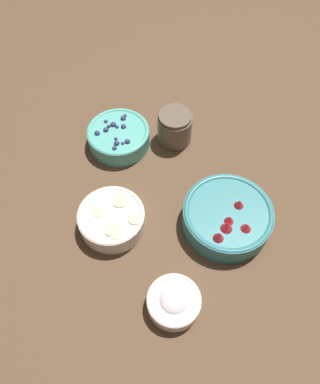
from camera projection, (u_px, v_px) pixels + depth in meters
The scene contains 6 objects.
ground_plane at pixel (183, 211), 0.94m from camera, with size 4.00×4.00×0.00m, color brown.
bowl_strawberries at pixel (227, 216), 0.89m from camera, with size 0.21×0.21×0.09m.
bowl_blueberries at pixel (119, 136), 1.03m from camera, with size 0.17×0.17×0.06m.
bowl_bananas at pixel (112, 219), 0.89m from camera, with size 0.16×0.16×0.06m.
bowl_cream at pixel (174, 302), 0.79m from camera, with size 0.12×0.12×0.05m.
jar_chocolate at pixel (175, 128), 1.03m from camera, with size 0.10×0.10×0.10m.
Camera 1 is at (0.26, -0.39, 0.82)m, focal length 35.00 mm.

